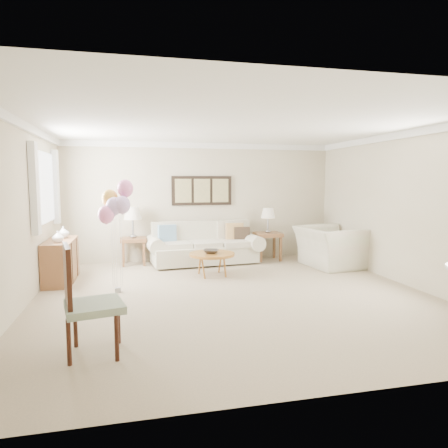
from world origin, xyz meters
name	(u,v)px	position (x,y,z in m)	size (l,w,h in m)	color
ground_plane	(234,295)	(0.00, 0.00, 0.00)	(6.00, 6.00, 0.00)	tan
room_shell	(226,190)	(-0.11, 0.09, 1.63)	(6.04, 6.04, 2.60)	beige
wall_art_triptych	(202,191)	(0.00, 2.96, 1.55)	(1.35, 0.06, 0.65)	black
sofa	(204,247)	(-0.04, 2.51, 0.35)	(2.49, 1.11, 0.89)	beige
end_table_left	(133,242)	(-1.52, 2.69, 0.48)	(0.53, 0.48, 0.57)	brown
end_table_right	(268,237)	(1.41, 2.54, 0.52)	(0.57, 0.52, 0.62)	brown
lamp_left	(133,214)	(-1.52, 2.69, 1.07)	(0.37, 0.37, 0.65)	gray
lamp_right	(268,214)	(1.41, 2.54, 1.04)	(0.31, 0.31, 0.55)	gray
coffee_table	(212,255)	(-0.09, 1.35, 0.39)	(0.85, 0.85, 0.43)	#995F2A
decor_bowl	(211,251)	(-0.11, 1.32, 0.46)	(0.29, 0.29, 0.07)	#2F2924
armchair	(330,247)	(2.44, 1.62, 0.41)	(1.26, 1.10, 0.82)	beige
accent_chair	(85,298)	(-1.99, -1.72, 0.59)	(0.66, 0.66, 1.13)	gray
credenza	(61,261)	(-2.76, 1.50, 0.37)	(0.46, 1.20, 0.74)	brown
vase_white	(58,237)	(-2.74, 1.20, 0.84)	(0.19, 0.19, 0.19)	silver
vase_sage	(63,232)	(-2.74, 1.74, 0.85)	(0.20, 0.20, 0.21)	#B5B7B2
balloon_cluster	(116,203)	(-1.76, 0.56, 1.42)	(0.54, 0.42, 1.79)	gray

